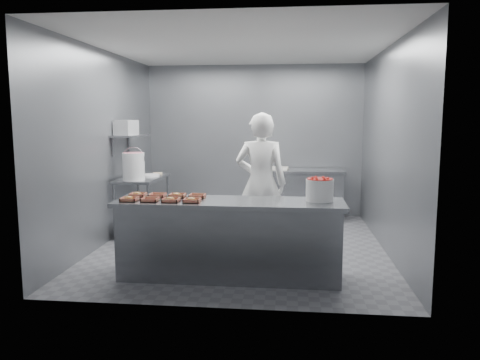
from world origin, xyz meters
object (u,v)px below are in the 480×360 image
object	(u,v)px
tray_0	(129,199)
tray_5	(158,195)
glaze_bucket	(134,166)
tray_3	(192,200)
tray_4	(138,195)
appliance	(126,128)
worker	(261,183)
back_counter	(302,194)
strawberry_tub	(320,189)
service_counter	(229,239)
tray_7	(197,196)
tray_1	(150,200)
tray_6	(177,195)
prep_table	(143,196)
tray_2	(171,200)

from	to	relation	value
tray_0	tray_5	distance (m)	0.39
glaze_bucket	tray_3	bearing A→B (deg)	-53.76
tray_5	tray_4	bearing A→B (deg)	-180.00
tray_3	appliance	bearing A→B (deg)	126.61
worker	glaze_bucket	distance (m)	1.99
back_counter	worker	distance (m)	2.30
back_counter	worker	bearing A→B (deg)	-105.77
strawberry_tub	tray_3	bearing A→B (deg)	-171.00
tray_3	appliance	size ratio (longest dim) A/B	0.62
tray_4	service_counter	bearing A→B (deg)	-7.60
tray_4	tray_7	distance (m)	0.72
tray_1	worker	world-z (taller)	worker
service_counter	back_counter	size ratio (longest dim) A/B	1.73
tray_0	tray_4	size ratio (longest dim) A/B	1.00
back_counter	tray_1	bearing A→B (deg)	-117.62
glaze_bucket	worker	bearing A→B (deg)	-13.29
tray_6	tray_7	size ratio (longest dim) A/B	1.00
tray_0	tray_7	bearing A→B (deg)	22.49
tray_4	glaze_bucket	size ratio (longest dim) A/B	0.37
service_counter	tray_1	distance (m)	1.01
prep_table	tray_4	xyz separation A→B (m)	(0.53, -1.80, 0.33)
glaze_bucket	tray_7	bearing A→B (deg)	-48.26
tray_1	worker	size ratio (longest dim) A/B	0.10
tray_6	glaze_bucket	size ratio (longest dim) A/B	0.37
tray_6	tray_4	bearing A→B (deg)	180.00
tray_3	glaze_bucket	distance (m)	2.11
service_counter	prep_table	size ratio (longest dim) A/B	2.17
tray_0	strawberry_tub	world-z (taller)	strawberry_tub
tray_4	tray_5	distance (m)	0.24
service_counter	appliance	xyz separation A→B (m)	(-1.82, 1.76, 1.23)
glaze_bucket	appliance	bearing A→B (deg)	129.49
prep_table	back_counter	size ratio (longest dim) A/B	0.80
tray_3	strawberry_tub	size ratio (longest dim) A/B	0.61
service_counter	tray_5	size ratio (longest dim) A/B	13.88
appliance	prep_table	bearing A→B (deg)	61.41
tray_0	tray_2	size ratio (longest dim) A/B	1.00
service_counter	tray_6	bearing A→B (deg)	166.88
back_counter	tray_5	xyz separation A→B (m)	(-1.78, -3.10, 0.47)
service_counter	tray_2	xyz separation A→B (m)	(-0.64, -0.15, 0.47)
tray_0	glaze_bucket	bearing A→B (deg)	107.14
tray_1	tray_7	bearing A→B (deg)	31.94
service_counter	tray_1	bearing A→B (deg)	-170.34
tray_2	tray_7	xyz separation A→B (m)	(0.24, 0.30, -0.00)
prep_table	glaze_bucket	world-z (taller)	glaze_bucket
tray_0	worker	distance (m)	1.88
appliance	glaze_bucket	bearing A→B (deg)	-37.48
prep_table	tray_6	bearing A→B (deg)	-60.76
tray_4	glaze_bucket	bearing A→B (deg)	110.53
prep_table	appliance	world-z (taller)	appliance
tray_6	tray_0	bearing A→B (deg)	-148.06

